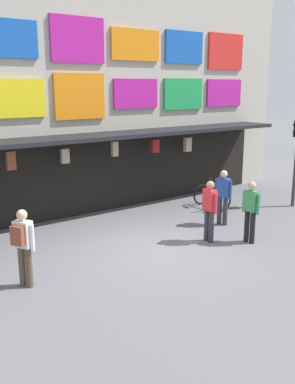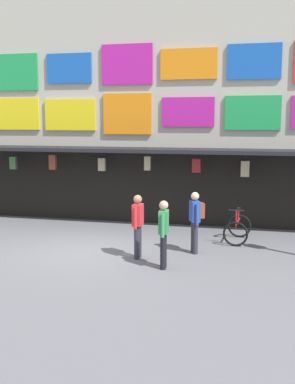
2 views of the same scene
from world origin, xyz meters
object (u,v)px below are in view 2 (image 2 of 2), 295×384
object	(u,v)px
bicycle_parked	(237,229)
pedestrian_in_purple	(138,223)
pedestrian_in_yellow	(164,230)
pedestrian_in_black	(196,218)

from	to	relation	value
bicycle_parked	pedestrian_in_purple	world-z (taller)	pedestrian_in_purple
bicycle_parked	pedestrian_in_purple	bearing A→B (deg)	-136.03
bicycle_parked	pedestrian_in_yellow	xyz separation A→B (m)	(-1.61, -3.05, 0.55)
pedestrian_in_yellow	pedestrian_in_black	xyz separation A→B (m)	(0.56, 1.54, 0.04)
bicycle_parked	pedestrian_in_purple	xyz separation A→B (m)	(-2.44, -2.35, 0.55)
pedestrian_in_black	pedestrian_in_yellow	bearing A→B (deg)	-110.02
bicycle_parked	pedestrian_in_yellow	distance (m)	3.50
pedestrian_in_yellow	pedestrian_in_black	size ratio (longest dim) A/B	1.00
bicycle_parked	pedestrian_in_yellow	bearing A→B (deg)	-117.82
pedestrian_in_yellow	pedestrian_in_purple	world-z (taller)	same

